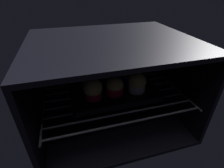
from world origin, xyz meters
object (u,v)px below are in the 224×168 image
(muffin_row0_col2, at_px, (137,83))
(muffin_row1_col0, at_px, (89,79))
(muffin_row1_col1, at_px, (108,76))
(muffin_row1_col2, at_px, (127,72))
(muffin_row0_col1, at_px, (114,87))
(baking_tray, at_px, (112,89))
(muffin_row0_col0, at_px, (93,89))

(muffin_row0_col2, distance_m, muffin_row1_col0, 0.20)
(muffin_row1_col1, xyz_separation_m, muffin_row1_col2, (0.09, 0.00, 0.00))
(muffin_row0_col2, bearing_deg, muffin_row0_col1, 175.51)
(muffin_row0_col1, xyz_separation_m, muffin_row0_col2, (0.09, -0.01, 0.01))
(muffin_row0_col1, relative_size, muffin_row1_col2, 0.81)
(baking_tray, distance_m, muffin_row0_col1, 0.05)
(muffin_row0_col1, relative_size, muffin_row0_col2, 0.88)
(muffin_row0_col1, bearing_deg, muffin_row0_col0, -178.28)
(muffin_row1_col1, bearing_deg, muffin_row0_col1, -88.47)
(muffin_row1_col1, bearing_deg, muffin_row1_col0, -178.29)
(muffin_row0_col1, bearing_deg, baking_tray, 87.72)
(muffin_row0_col0, relative_size, muffin_row1_col1, 1.01)
(muffin_row1_col0, bearing_deg, muffin_row0_col1, -42.90)
(baking_tray, height_order, muffin_row1_col0, muffin_row1_col0)
(baking_tray, height_order, muffin_row0_col2, muffin_row0_col2)
(muffin_row0_col1, distance_m, muffin_row1_col1, 0.08)
(muffin_row0_col0, xyz_separation_m, muffin_row1_col2, (0.17, 0.09, 0.00))
(muffin_row0_col0, xyz_separation_m, muffin_row0_col1, (0.08, 0.00, -0.00))
(muffin_row1_col0, height_order, muffin_row1_col2, muffin_row1_col2)
(baking_tray, height_order, muffin_row1_col1, muffin_row1_col1)
(muffin_row0_col0, relative_size, muffin_row1_col2, 0.90)
(muffin_row0_col1, distance_m, muffin_row1_col2, 0.12)
(baking_tray, xyz_separation_m, muffin_row1_col2, (0.08, 0.05, 0.04))
(muffin_row1_col0, relative_size, muffin_row1_col1, 0.99)
(muffin_row0_col2, bearing_deg, muffin_row1_col2, 94.18)
(muffin_row0_col0, xyz_separation_m, muffin_row1_col0, (-0.00, 0.08, -0.00))
(muffin_row1_col0, bearing_deg, muffin_row0_col0, -89.01)
(baking_tray, relative_size, muffin_row0_col2, 4.18)
(muffin_row0_col0, distance_m, muffin_row0_col1, 0.08)
(baking_tray, xyz_separation_m, muffin_row1_col1, (-0.00, 0.04, 0.04))
(muffin_row0_col0, relative_size, muffin_row1_col0, 1.03)
(muffin_row0_col2, xyz_separation_m, muffin_row1_col1, (-0.09, 0.09, -0.00))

